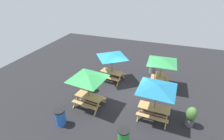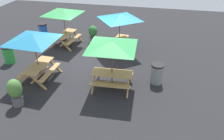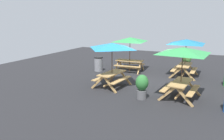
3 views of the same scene
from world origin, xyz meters
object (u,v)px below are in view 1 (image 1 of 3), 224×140
at_px(picnic_table_2, 112,57).
at_px(potted_plant_1, 89,83).
at_px(trash_bin_blue, 60,117).
at_px(trash_bin_gray, 153,68).
at_px(picnic_table_1, 162,63).
at_px(picnic_table_0, 157,89).
at_px(picnic_table_3, 88,79).
at_px(potted_plant_0, 191,116).
at_px(trash_bin_green, 123,137).

height_order(picnic_table_2, potted_plant_1, picnic_table_2).
bearing_deg(trash_bin_blue, trash_bin_gray, -116.82).
bearing_deg(trash_bin_gray, picnic_table_1, 112.01).
relative_size(picnic_table_2, trash_bin_gray, 2.38).
bearing_deg(picnic_table_2, picnic_table_1, -166.74).
height_order(picnic_table_1, potted_plant_1, picnic_table_1).
distance_m(picnic_table_0, picnic_table_1, 3.55).
xyz_separation_m(picnic_table_1, picnic_table_3, (3.94, 3.86, 0.00)).
relative_size(potted_plant_0, potted_plant_1, 1.11).
relative_size(picnic_table_0, potted_plant_1, 2.56).
bearing_deg(trash_bin_blue, picnic_table_0, -154.48).
bearing_deg(trash_bin_gray, picnic_table_2, 38.98).
bearing_deg(potted_plant_1, picnic_table_2, -118.82).
xyz_separation_m(picnic_table_1, potted_plant_0, (-2.07, 3.48, -1.31)).
bearing_deg(trash_bin_gray, picnic_table_3, 61.60).
bearing_deg(trash_bin_gray, potted_plant_1, 47.27).
bearing_deg(picnic_table_1, picnic_table_0, -1.49).
distance_m(picnic_table_1, potted_plant_0, 4.26).
relative_size(picnic_table_0, trash_bin_gray, 2.88).
distance_m(trash_bin_green, trash_bin_blue, 3.70).
bearing_deg(potted_plant_1, trash_bin_blue, 89.93).
bearing_deg(trash_bin_blue, picnic_table_3, -111.98).
height_order(trash_bin_blue, potted_plant_1, potted_plant_1).
relative_size(trash_bin_blue, potted_plant_1, 0.89).
height_order(picnic_table_0, picnic_table_3, same).
xyz_separation_m(trash_bin_green, potted_plant_1, (3.69, -3.67, 0.12)).
height_order(trash_bin_green, potted_plant_0, potted_plant_0).
height_order(trash_bin_gray, potted_plant_0, potted_plant_0).
distance_m(picnic_table_0, picnic_table_3, 4.03).
height_order(picnic_table_2, trash_bin_green, picnic_table_2).
bearing_deg(potted_plant_1, picnic_table_0, 165.54).
bearing_deg(picnic_table_3, picnic_table_1, -128.94).
bearing_deg(trash_bin_blue, picnic_table_1, -129.04).
height_order(picnic_table_2, potted_plant_0, picnic_table_2).
bearing_deg(trash_bin_green, picnic_table_2, -64.95).
distance_m(picnic_table_1, trash_bin_green, 6.25).
xyz_separation_m(picnic_table_0, potted_plant_1, (4.82, -1.24, -1.38)).
height_order(picnic_table_0, potted_plant_1, picnic_table_0).
height_order(trash_bin_gray, potted_plant_1, potted_plant_1).
relative_size(picnic_table_2, potted_plant_1, 2.12).
bearing_deg(picnic_table_2, potted_plant_0, 159.06).
bearing_deg(picnic_table_2, potted_plant_1, 68.75).
height_order(trash_bin_blue, potted_plant_0, potted_plant_0).
height_order(picnic_table_3, potted_plant_1, picnic_table_3).
relative_size(trash_bin_green, trash_bin_blue, 1.00).
bearing_deg(trash_bin_green, trash_bin_gray, -91.85).
bearing_deg(picnic_table_3, potted_plant_0, -169.76).
distance_m(picnic_table_0, trash_bin_gray, 5.78).
bearing_deg(trash_bin_green, potted_plant_0, -141.32).
bearing_deg(trash_bin_blue, potted_plant_0, -160.81).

